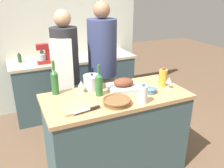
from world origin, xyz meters
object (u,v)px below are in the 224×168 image
at_px(wine_glass_right, 81,84).
at_px(stand_mixer, 43,55).
at_px(wine_bottle_green, 99,84).
at_px(condiment_bottle_extra, 20,58).
at_px(condiment_bottle_short, 42,55).
at_px(person_cook_aproned, 66,73).
at_px(wicker_basket, 117,101).
at_px(stock_pot, 92,82).
at_px(milk_jug, 143,94).
at_px(condiment_bottle_tall, 112,47).
at_px(wine_glass_left, 169,81).
at_px(knife_chef, 88,109).
at_px(roasting_pan, 123,85).
at_px(juice_jug, 163,77).
at_px(person_cook_guest, 102,65).
at_px(cutting_board, 77,108).
at_px(mixing_bowl, 150,90).
at_px(wine_bottle_dark, 55,81).

relative_size(wine_glass_right, stand_mixer, 0.45).
bearing_deg(wine_bottle_green, condiment_bottle_extra, 111.30).
bearing_deg(condiment_bottle_short, wine_glass_right, -84.51).
bearing_deg(person_cook_aproned, wicker_basket, -49.03).
relative_size(stock_pot, wine_bottle_green, 0.59).
distance_m(milk_jug, condiment_bottle_short, 2.10).
bearing_deg(condiment_bottle_tall, wicker_basket, -113.06).
bearing_deg(wine_glass_left, person_cook_aproned, 135.66).
height_order(wine_bottle_green, knife_chef, wine_bottle_green).
height_order(roasting_pan, wine_glass_left, roasting_pan).
relative_size(juice_jug, milk_jug, 1.06).
distance_m(wicker_basket, condiment_bottle_extra, 1.99).
xyz_separation_m(stock_pot, wine_bottle_green, (0.01, -0.19, 0.05)).
relative_size(roasting_pan, condiment_bottle_short, 2.53).
height_order(condiment_bottle_extra, person_cook_aproned, person_cook_aproned).
bearing_deg(stock_pot, person_cook_guest, 58.05).
relative_size(wine_bottle_green, wine_glass_left, 2.55).
bearing_deg(cutting_board, condiment_bottle_short, 90.24).
bearing_deg(wine_bottle_green, roasting_pan, 5.71).
bearing_deg(person_cook_aproned, milk_jug, -38.56).
height_order(wine_bottle_green, stand_mixer, wine_bottle_green).
xyz_separation_m(roasting_pan, person_cook_aproned, (-0.44, 0.70, -0.02)).
relative_size(milk_jug, condiment_bottle_tall, 1.17).
xyz_separation_m(wicker_basket, knife_chef, (-0.29, -0.03, -0.01)).
height_order(condiment_bottle_short, person_cook_guest, person_cook_guest).
relative_size(milk_jug, condiment_bottle_short, 1.33).
distance_m(wine_glass_left, condiment_bottle_short, 2.10).
xyz_separation_m(wine_bottle_green, stand_mixer, (-0.31, 1.41, -0.02)).
xyz_separation_m(juice_jug, milk_jug, (-0.43, -0.29, -0.01)).
height_order(cutting_board, person_cook_guest, person_cook_guest).
bearing_deg(stock_pot, mixing_bowl, -34.46).
bearing_deg(roasting_pan, cutting_board, -158.85).
xyz_separation_m(roasting_pan, person_cook_guest, (0.05, 0.71, 0.02)).
height_order(stock_pot, wine_glass_right, stock_pot).
xyz_separation_m(cutting_board, wine_bottle_dark, (-0.11, 0.41, 0.13)).
bearing_deg(person_cook_guest, mixing_bowl, -90.22).
height_order(stock_pot, milk_jug, milk_jug).
xyz_separation_m(milk_jug, wine_bottle_dark, (-0.70, 0.54, 0.05)).
height_order(roasting_pan, stock_pot, stock_pot).
bearing_deg(knife_chef, wine_bottle_dark, 109.20).
xyz_separation_m(wicker_basket, wine_glass_left, (0.67, 0.11, 0.06)).
xyz_separation_m(mixing_bowl, person_cook_guest, (-0.16, 0.90, 0.04)).
relative_size(juice_jug, condiment_bottle_extra, 1.43).
relative_size(stock_pot, wine_glass_right, 1.44).
bearing_deg(condiment_bottle_tall, wine_glass_right, -124.03).
distance_m(stock_pot, juice_jug, 0.78).
relative_size(roasting_pan, wine_glass_right, 2.74).
height_order(knife_chef, person_cook_guest, person_cook_guest).
bearing_deg(wine_bottle_green, condiment_bottle_short, 99.87).
height_order(wicker_basket, condiment_bottle_short, condiment_bottle_short).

